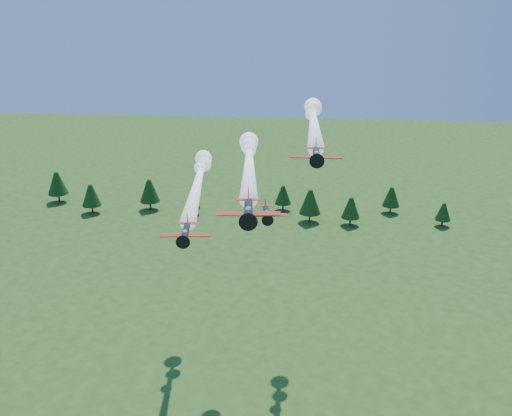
# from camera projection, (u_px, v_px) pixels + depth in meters

# --- Properties ---
(plane_lead) EXTENTS (10.32, 45.76, 3.70)m
(plane_lead) POSITION_uv_depth(u_px,v_px,m) (249.00, 160.00, 97.41)
(plane_lead) COLOR black
(plane_lead) RESTS_ON ground
(plane_left) EXTENTS (10.96, 49.14, 3.70)m
(plane_left) POSITION_uv_depth(u_px,v_px,m) (199.00, 179.00, 110.53)
(plane_left) COLOR black
(plane_left) RESTS_ON ground
(plane_right) EXTENTS (7.51, 47.64, 3.70)m
(plane_right) POSITION_uv_depth(u_px,v_px,m) (314.00, 120.00, 107.02)
(plane_right) COLOR black
(plane_right) RESTS_ON ground
(plane_slot) EXTENTS (6.67, 7.26, 2.33)m
(plane_slot) POSITION_uv_depth(u_px,v_px,m) (266.00, 213.00, 90.10)
(plane_slot) COLOR black
(plane_slot) RESTS_ON ground
(treeline) EXTENTS (172.72, 22.71, 11.71)m
(treeline) POSITION_uv_depth(u_px,v_px,m) (253.00, 198.00, 200.07)
(treeline) COLOR #382314
(treeline) RESTS_ON ground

